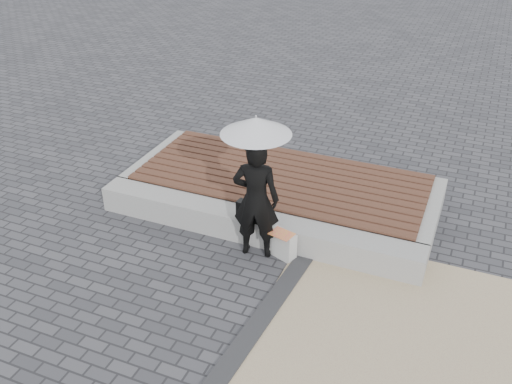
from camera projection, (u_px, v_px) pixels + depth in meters
ground at (204, 304)px, 7.26m from camera, size 80.00×80.00×0.00m
edging_band at (242, 346)px, 6.61m from camera, size 0.61×5.20×0.04m
seating_ledge at (253, 226)px, 8.44m from camera, size 5.00×0.45×0.40m
timber_platform at (282, 189)px, 9.39m from camera, size 5.00×2.00×0.40m
timber_decking at (282, 177)px, 9.28m from camera, size 4.60×2.00×0.04m
woman at (256, 199)px, 7.77m from camera, size 0.71×0.54×1.77m
parasol at (256, 126)px, 7.22m from camera, size 0.93×0.93×1.18m
handbag at (250, 211)px, 8.16m from camera, size 0.40×0.19×0.28m
canvas_tote at (283, 244)px, 8.03m from camera, size 0.42×0.30×0.41m
magazine at (282, 234)px, 7.88m from camera, size 0.37×0.30×0.01m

